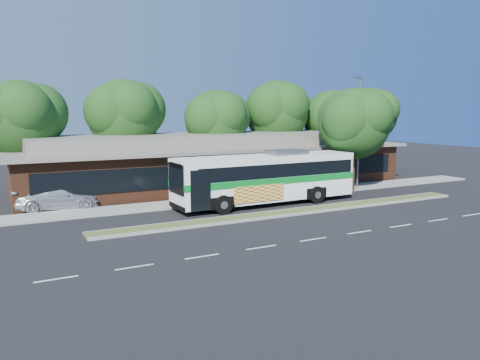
{
  "coord_description": "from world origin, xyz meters",
  "views": [
    {
      "loc": [
        -16.73,
        -23.27,
        6.28
      ],
      "look_at": [
        -3.07,
        2.7,
        2.0
      ],
      "focal_mm": 35.0,
      "sensor_mm": 36.0,
      "label": 1
    }
  ],
  "objects_px": {
    "transit_bus": "(267,175)",
    "sedan": "(57,198)",
    "lamp_post": "(359,129)",
    "sidewalk_tree": "(357,122)"
  },
  "relations": [
    {
      "from": "transit_bus",
      "to": "sedan",
      "type": "height_order",
      "value": "transit_bus"
    },
    {
      "from": "lamp_post",
      "to": "sedan",
      "type": "xyz_separation_m",
      "value": [
        -22.92,
        2.64,
        -4.13
      ]
    },
    {
      "from": "sedan",
      "to": "sidewalk_tree",
      "type": "distance_m",
      "value": 22.9
    },
    {
      "from": "lamp_post",
      "to": "sidewalk_tree",
      "type": "bearing_deg",
      "value": -142.49
    },
    {
      "from": "lamp_post",
      "to": "transit_bus",
      "type": "xyz_separation_m",
      "value": [
        -9.97,
        -2.2,
        -2.86
      ]
    },
    {
      "from": "sidewalk_tree",
      "to": "lamp_post",
      "type": "bearing_deg",
      "value": 37.51
    },
    {
      "from": "transit_bus",
      "to": "sedan",
      "type": "xyz_separation_m",
      "value": [
        -12.94,
        4.84,
        -1.28
      ]
    },
    {
      "from": "lamp_post",
      "to": "sedan",
      "type": "bearing_deg",
      "value": 173.42
    },
    {
      "from": "lamp_post",
      "to": "sedan",
      "type": "relative_size",
      "value": 1.71
    },
    {
      "from": "sedan",
      "to": "sidewalk_tree",
      "type": "relative_size",
      "value": 0.65
    }
  ]
}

